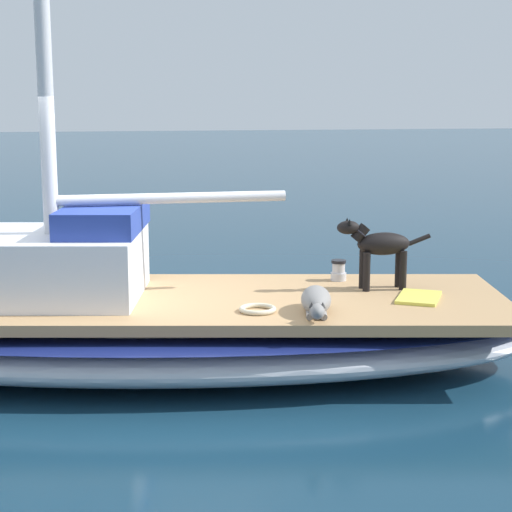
# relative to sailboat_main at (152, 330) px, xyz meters

# --- Properties ---
(ground_plane) EXTENTS (120.00, 120.00, 0.00)m
(ground_plane) POSITION_rel_sailboat_main_xyz_m (0.00, 0.00, -0.34)
(ground_plane) COLOR #143347
(sailboat_main) EXTENTS (3.87, 7.59, 0.66)m
(sailboat_main) POSITION_rel_sailboat_main_xyz_m (0.00, 0.00, 0.00)
(sailboat_main) COLOR #B2B7C1
(sailboat_main) RESTS_ON ground
(cabin_house) EXTENTS (1.80, 2.46, 0.84)m
(cabin_house) POSITION_rel_sailboat_main_xyz_m (0.23, 1.09, 0.67)
(cabin_house) COLOR silver
(cabin_house) RESTS_ON sailboat_main
(dog_grey) EXTENTS (0.94, 0.40, 0.22)m
(dog_grey) POSITION_rel_sailboat_main_xyz_m (-0.89, -1.35, 0.43)
(dog_grey) COLOR gray
(dog_grey) RESTS_ON sailboat_main
(dog_black) EXTENTS (0.24, 0.94, 0.70)m
(dog_black) POSITION_rel_sailboat_main_xyz_m (-0.11, -2.18, 0.75)
(dog_black) COLOR black
(dog_black) RESTS_ON sailboat_main
(deck_winch) EXTENTS (0.16, 0.16, 0.21)m
(deck_winch) POSITION_rel_sailboat_main_xyz_m (0.35, -1.93, 0.42)
(deck_winch) COLOR #B7B7BC
(deck_winch) RESTS_ON sailboat_main
(coiled_rope) EXTENTS (0.32, 0.32, 0.04)m
(coiled_rope) POSITION_rel_sailboat_main_xyz_m (-0.75, -0.86, 0.35)
(coiled_rope) COLOR beige
(coiled_rope) RESTS_ON sailboat_main
(deck_towel) EXTENTS (0.66, 0.59, 0.03)m
(deck_towel) POSITION_rel_sailboat_main_xyz_m (-0.58, -2.42, 0.34)
(deck_towel) COLOR #D8D14C
(deck_towel) RESTS_ON sailboat_main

